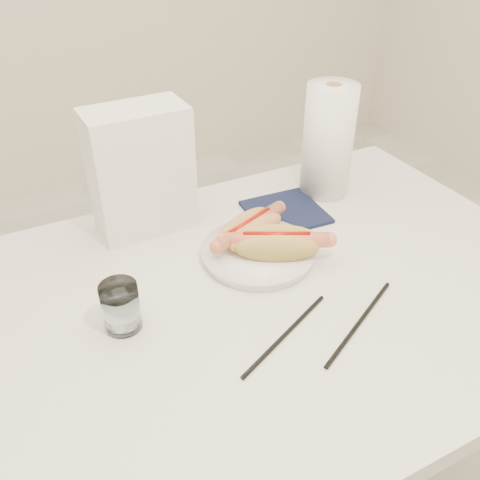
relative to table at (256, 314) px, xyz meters
name	(u,v)px	position (x,y,z in m)	size (l,w,h in m)	color
table	(256,314)	(0.00, 0.00, 0.00)	(1.20, 0.80, 0.75)	silver
plate	(258,254)	(0.05, 0.09, 0.07)	(0.22, 0.22, 0.02)	white
hotdog_left	(250,229)	(0.05, 0.13, 0.10)	(0.19, 0.12, 0.05)	tan
hotdog_right	(276,243)	(0.07, 0.06, 0.10)	(0.19, 0.14, 0.06)	tan
water_glass	(121,307)	(-0.24, 0.02, 0.10)	(0.06, 0.06, 0.09)	silver
chopstick_near	(286,334)	(-0.01, -0.12, 0.06)	(0.01, 0.01, 0.23)	black
chopstick_far	(360,322)	(0.11, -0.16, 0.06)	(0.01, 0.01, 0.24)	black
napkin_box	(141,171)	(-0.11, 0.30, 0.19)	(0.20, 0.11, 0.26)	white
navy_napkin	(285,212)	(0.18, 0.20, 0.06)	(0.16, 0.16, 0.01)	#101632
paper_towel_roll	(328,141)	(0.32, 0.25, 0.19)	(0.11, 0.11, 0.26)	white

